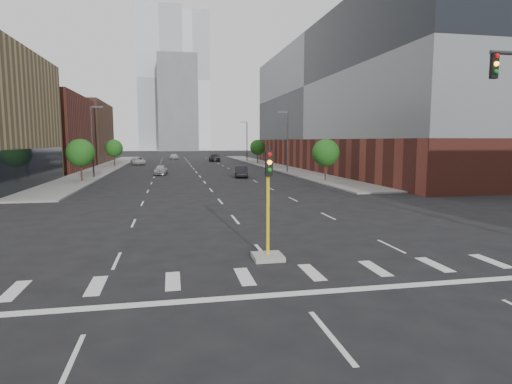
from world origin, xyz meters
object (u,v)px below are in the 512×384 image
object	(u,v)px
car_mid_right	(241,172)
car_far_left	(138,161)
median_traffic_signal	(268,236)
car_near_left	(161,170)
car_deep_right	(214,158)
car_distant	(174,156)

from	to	relation	value
car_mid_right	car_far_left	bearing A→B (deg)	121.58
car_mid_right	median_traffic_signal	bearing A→B (deg)	-91.08
car_near_left	car_far_left	world-z (taller)	car_far_left
car_near_left	car_deep_right	xyz separation A→B (m)	(11.29, 37.29, 0.16)
car_distant	car_mid_right	bearing A→B (deg)	-89.97
car_deep_right	car_distant	bearing A→B (deg)	127.94
median_traffic_signal	car_far_left	world-z (taller)	median_traffic_signal
median_traffic_signal	car_mid_right	world-z (taller)	median_traffic_signal
car_distant	median_traffic_signal	bearing A→B (deg)	-96.49
car_deep_right	car_near_left	bearing A→B (deg)	-104.48
car_near_left	car_distant	world-z (taller)	car_distant
car_distant	car_near_left	bearing A→B (deg)	-100.86
car_distant	car_deep_right	bearing A→B (deg)	-62.69
car_deep_right	car_mid_right	bearing A→B (deg)	-88.75
car_deep_right	car_distant	world-z (taller)	car_deep_right
car_near_left	car_distant	distance (m)	49.97
car_near_left	car_deep_right	bearing A→B (deg)	78.87
car_far_left	car_deep_right	world-z (taller)	car_deep_right
median_traffic_signal	car_deep_right	bearing A→B (deg)	85.78
car_mid_right	car_near_left	bearing A→B (deg)	155.87
car_far_left	car_deep_right	bearing A→B (deg)	22.48
car_mid_right	car_far_left	distance (m)	36.60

